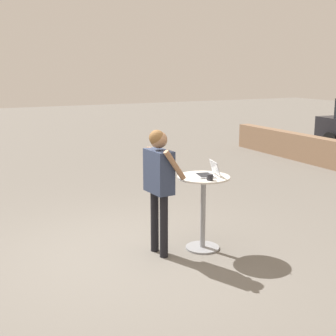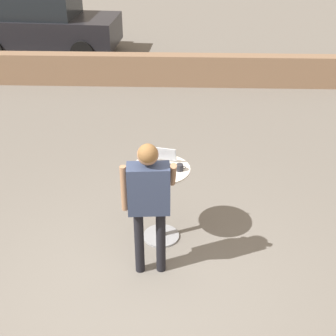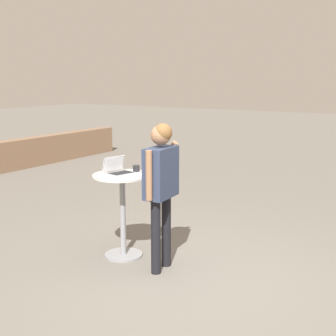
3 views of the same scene
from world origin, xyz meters
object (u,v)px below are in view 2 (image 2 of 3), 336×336
(cafe_table, at_px, (161,193))
(coffee_mug, at_px, (180,167))
(standing_person, at_px, (149,193))
(parked_car_near_street, at_px, (43,24))
(laptop, at_px, (162,162))

(cafe_table, height_order, coffee_mug, coffee_mug)
(standing_person, xyz_separation_m, parked_car_near_street, (-3.48, 8.62, -0.29))
(standing_person, distance_m, parked_car_near_street, 9.30)
(coffee_mug, bearing_deg, laptop, 154.16)
(cafe_table, distance_m, laptop, 0.41)
(standing_person, relative_size, parked_car_near_street, 0.42)
(coffee_mug, relative_size, standing_person, 0.07)
(laptop, bearing_deg, parked_car_near_street, 114.38)
(cafe_table, height_order, parked_car_near_street, parked_car_near_street)
(cafe_table, height_order, standing_person, standing_person)
(cafe_table, xyz_separation_m, coffee_mug, (0.23, -0.04, 0.40))
(cafe_table, distance_m, parked_car_near_street, 8.76)
(coffee_mug, bearing_deg, standing_person, -119.40)
(coffee_mug, bearing_deg, cafe_table, 169.58)
(coffee_mug, height_order, standing_person, standing_person)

